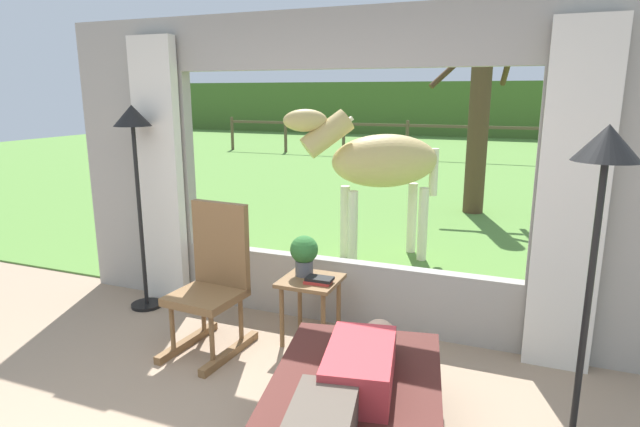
{
  "coord_description": "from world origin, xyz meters",
  "views": [
    {
      "loc": [
        1.4,
        -1.7,
        1.92
      ],
      "look_at": [
        0.0,
        1.8,
        1.05
      ],
      "focal_mm": 29.39,
      "sensor_mm": 36.0,
      "label": 1
    }
  ],
  "objects_px": {
    "side_table": "(311,290)",
    "pasture_tree": "(481,112)",
    "floor_lamp_left": "(134,146)",
    "potted_plant": "(304,253)",
    "floor_lamp_right": "(601,194)",
    "horse": "(378,162)",
    "reclining_person": "(348,388)",
    "rocking_chair": "(214,279)",
    "book_stack": "(319,280)"
  },
  "relations": [
    {
      "from": "reclining_person",
      "to": "pasture_tree",
      "type": "height_order",
      "value": "pasture_tree"
    },
    {
      "from": "side_table",
      "to": "horse",
      "type": "distance_m",
      "value": 2.3
    },
    {
      "from": "pasture_tree",
      "to": "floor_lamp_right",
      "type": "bearing_deg",
      "value": -79.33
    },
    {
      "from": "book_stack",
      "to": "floor_lamp_left",
      "type": "height_order",
      "value": "floor_lamp_left"
    },
    {
      "from": "side_table",
      "to": "horse",
      "type": "relative_size",
      "value": 0.3
    },
    {
      "from": "potted_plant",
      "to": "floor_lamp_right",
      "type": "distance_m",
      "value": 2.17
    },
    {
      "from": "rocking_chair",
      "to": "floor_lamp_right",
      "type": "xyz_separation_m",
      "value": [
        2.49,
        -0.31,
        0.89
      ]
    },
    {
      "from": "book_stack",
      "to": "side_table",
      "type": "bearing_deg",
      "value": 147.32
    },
    {
      "from": "rocking_chair",
      "to": "book_stack",
      "type": "relative_size",
      "value": 5.29
    },
    {
      "from": "floor_lamp_left",
      "to": "floor_lamp_right",
      "type": "height_order",
      "value": "floor_lamp_left"
    },
    {
      "from": "book_stack",
      "to": "pasture_tree",
      "type": "xyz_separation_m",
      "value": [
        0.64,
        5.21,
        1.08
      ]
    },
    {
      "from": "potted_plant",
      "to": "pasture_tree",
      "type": "distance_m",
      "value": 5.24
    },
    {
      "from": "potted_plant",
      "to": "side_table",
      "type": "bearing_deg",
      "value": -36.87
    },
    {
      "from": "potted_plant",
      "to": "floor_lamp_left",
      "type": "xyz_separation_m",
      "value": [
        -1.59,
        0.02,
        0.77
      ]
    },
    {
      "from": "floor_lamp_left",
      "to": "book_stack",
      "type": "bearing_deg",
      "value": -4.42
    },
    {
      "from": "reclining_person",
      "to": "side_table",
      "type": "relative_size",
      "value": 2.76
    },
    {
      "from": "floor_lamp_left",
      "to": "pasture_tree",
      "type": "height_order",
      "value": "pasture_tree"
    },
    {
      "from": "side_table",
      "to": "floor_lamp_right",
      "type": "distance_m",
      "value": 2.19
    },
    {
      "from": "floor_lamp_left",
      "to": "reclining_person",
      "type": "bearing_deg",
      "value": -30.4
    },
    {
      "from": "side_table",
      "to": "pasture_tree",
      "type": "relative_size",
      "value": 0.15
    },
    {
      "from": "book_stack",
      "to": "floor_lamp_left",
      "type": "xyz_separation_m",
      "value": [
        -1.77,
        0.14,
        0.93
      ]
    },
    {
      "from": "potted_plant",
      "to": "horse",
      "type": "distance_m",
      "value": 2.16
    },
    {
      "from": "rocking_chair",
      "to": "floor_lamp_right",
      "type": "bearing_deg",
      "value": -2.89
    },
    {
      "from": "pasture_tree",
      "to": "book_stack",
      "type": "bearing_deg",
      "value": -97.04
    },
    {
      "from": "book_stack",
      "to": "floor_lamp_right",
      "type": "height_order",
      "value": "floor_lamp_right"
    },
    {
      "from": "rocking_chair",
      "to": "pasture_tree",
      "type": "bearing_deg",
      "value": 80.03
    },
    {
      "from": "floor_lamp_left",
      "to": "side_table",
      "type": "bearing_deg",
      "value": -2.59
    },
    {
      "from": "book_stack",
      "to": "pasture_tree",
      "type": "distance_m",
      "value": 5.36
    },
    {
      "from": "potted_plant",
      "to": "floor_lamp_left",
      "type": "height_order",
      "value": "floor_lamp_left"
    },
    {
      "from": "side_table",
      "to": "potted_plant",
      "type": "height_order",
      "value": "potted_plant"
    },
    {
      "from": "floor_lamp_left",
      "to": "pasture_tree",
      "type": "xyz_separation_m",
      "value": [
        2.41,
        5.08,
        0.16
      ]
    },
    {
      "from": "side_table",
      "to": "floor_lamp_right",
      "type": "relative_size",
      "value": 0.29
    },
    {
      "from": "potted_plant",
      "to": "floor_lamp_left",
      "type": "bearing_deg",
      "value": 179.44
    },
    {
      "from": "floor_lamp_left",
      "to": "pasture_tree",
      "type": "distance_m",
      "value": 5.62
    },
    {
      "from": "book_stack",
      "to": "floor_lamp_right",
      "type": "xyz_separation_m",
      "value": [
        1.74,
        -0.59,
        0.89
      ]
    },
    {
      "from": "reclining_person",
      "to": "pasture_tree",
      "type": "bearing_deg",
      "value": 79.55
    },
    {
      "from": "reclining_person",
      "to": "floor_lamp_left",
      "type": "height_order",
      "value": "floor_lamp_left"
    },
    {
      "from": "potted_plant",
      "to": "horse",
      "type": "relative_size",
      "value": 0.18
    },
    {
      "from": "reclining_person",
      "to": "floor_lamp_right",
      "type": "height_order",
      "value": "floor_lamp_right"
    },
    {
      "from": "rocking_chair",
      "to": "floor_lamp_left",
      "type": "bearing_deg",
      "value": 161.89
    },
    {
      "from": "floor_lamp_right",
      "to": "side_table",
      "type": "bearing_deg",
      "value": 160.39
    },
    {
      "from": "floor_lamp_right",
      "to": "potted_plant",
      "type": "bearing_deg",
      "value": 159.56
    },
    {
      "from": "book_stack",
      "to": "horse",
      "type": "xyz_separation_m",
      "value": [
        -0.18,
        2.24,
        0.61
      ]
    },
    {
      "from": "reclining_person",
      "to": "potted_plant",
      "type": "height_order",
      "value": "potted_plant"
    },
    {
      "from": "pasture_tree",
      "to": "horse",
      "type": "bearing_deg",
      "value": -105.43
    },
    {
      "from": "pasture_tree",
      "to": "reclining_person",
      "type": "bearing_deg",
      "value": -89.81
    },
    {
      "from": "side_table",
      "to": "book_stack",
      "type": "height_order",
      "value": "book_stack"
    },
    {
      "from": "reclining_person",
      "to": "book_stack",
      "type": "bearing_deg",
      "value": 106.64
    },
    {
      "from": "book_stack",
      "to": "horse",
      "type": "relative_size",
      "value": 0.12
    },
    {
      "from": "rocking_chair",
      "to": "pasture_tree",
      "type": "xyz_separation_m",
      "value": [
        1.39,
        5.5,
        1.08
      ]
    }
  ]
}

